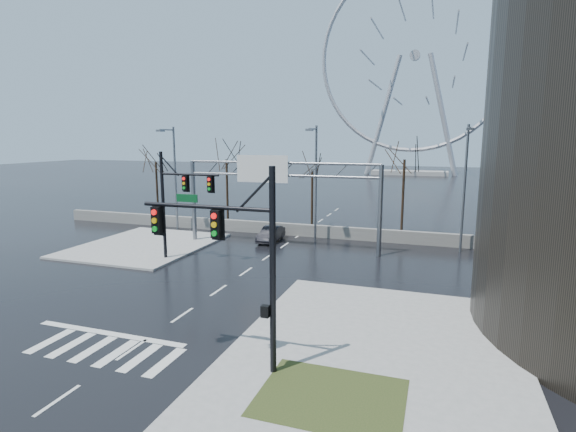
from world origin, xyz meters
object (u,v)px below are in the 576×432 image
at_px(ferris_wheel, 415,64).
at_px(car, 271,234).
at_px(signal_mast_near, 238,249).
at_px(signal_mast_far, 176,196).
at_px(sign_gantry, 276,185).

height_order(ferris_wheel, car, ferris_wheel).
relative_size(signal_mast_near, ferris_wheel, 0.16).
height_order(signal_mast_far, sign_gantry, signal_mast_far).
height_order(signal_mast_far, ferris_wheel, ferris_wheel).
relative_size(signal_mast_far, sign_gantry, 0.49).
distance_m(signal_mast_near, sign_gantry, 19.79).
bearing_deg(signal_mast_far, car, 62.14).
relative_size(ferris_wheel, car, 12.79).
bearing_deg(ferris_wheel, car, -94.85).
relative_size(signal_mast_near, car, 2.01).
distance_m(signal_mast_near, ferris_wheel, 101.29).
distance_m(ferris_wheel, car, 82.32).
bearing_deg(signal_mast_near, signal_mast_far, 130.26).
height_order(signal_mast_near, ferris_wheel, ferris_wheel).
distance_m(signal_mast_near, car, 22.50).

